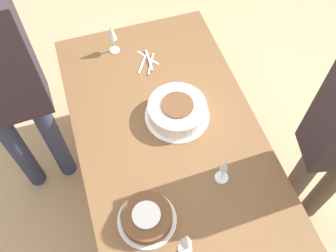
% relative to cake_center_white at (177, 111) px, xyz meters
% --- Properties ---
extents(ground_plane, '(12.00, 12.00, 0.00)m').
position_rel_cake_center_white_xyz_m(ground_plane, '(0.08, -0.08, -0.80)').
color(ground_plane, tan).
extents(dining_table, '(1.68, 0.97, 0.75)m').
position_rel_cake_center_white_xyz_m(dining_table, '(0.08, -0.08, -0.15)').
color(dining_table, brown).
rests_on(dining_table, ground_plane).
extents(cake_center_white, '(0.35, 0.35, 0.11)m').
position_rel_cake_center_white_xyz_m(cake_center_white, '(0.00, 0.00, 0.00)').
color(cake_center_white, white).
rests_on(cake_center_white, dining_table).
extents(cake_front_chocolate, '(0.28, 0.28, 0.08)m').
position_rel_cake_center_white_xyz_m(cake_front_chocolate, '(0.51, -0.32, -0.02)').
color(cake_front_chocolate, white).
rests_on(cake_front_chocolate, dining_table).
extents(wine_glass_near, '(0.06, 0.06, 0.22)m').
position_rel_cake_center_white_xyz_m(wine_glass_near, '(0.69, -0.19, 0.10)').
color(wine_glass_near, silver).
rests_on(wine_glass_near, dining_table).
extents(wine_glass_far, '(0.07, 0.07, 0.19)m').
position_rel_cake_center_white_xyz_m(wine_glass_far, '(0.42, 0.09, 0.07)').
color(wine_glass_far, silver).
rests_on(wine_glass_far, dining_table).
extents(wine_glass_extra, '(0.06, 0.06, 0.20)m').
position_rel_cake_center_white_xyz_m(wine_glass_extra, '(-0.58, -0.21, 0.09)').
color(wine_glass_extra, silver).
rests_on(wine_glass_extra, dining_table).
extents(fork_pile, '(0.21, 0.14, 0.01)m').
position_rel_cake_center_white_xyz_m(fork_pile, '(-0.43, -0.04, -0.04)').
color(fork_pile, silver).
rests_on(fork_pile, dining_table).
extents(person_cutting, '(0.24, 0.41, 1.69)m').
position_rel_cake_center_white_xyz_m(person_cutting, '(-0.27, -0.83, 0.23)').
color(person_cutting, '#2D334C').
rests_on(person_cutting, ground_plane).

